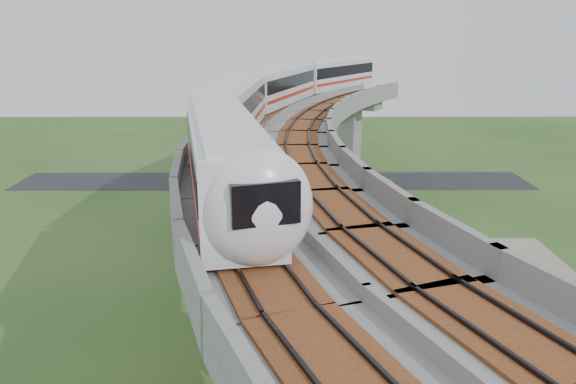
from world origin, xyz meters
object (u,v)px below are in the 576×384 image
at_px(metro_train, 284,96).
at_px(car_red, 551,345).
at_px(car_white, 500,365).
at_px(car_dark, 446,269).

distance_m(metro_train, car_red, 25.72).
relative_size(metro_train, car_white, 17.78).
height_order(car_white, car_red, car_red).
xyz_separation_m(car_red, car_dark, (-2.95, 10.29, -0.07)).
xyz_separation_m(metro_train, car_white, (11.29, -19.31, -11.69)).
bearing_deg(car_white, car_red, 23.03).
relative_size(car_white, car_dark, 0.90).
bearing_deg(car_red, car_dark, 177.83).
height_order(car_white, car_dark, car_white).
xyz_separation_m(car_white, car_dark, (0.58, 12.10, -0.03)).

